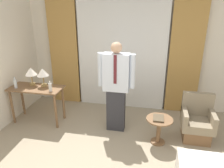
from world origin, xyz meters
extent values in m
cube|color=silver|center=(0.00, 2.72, 1.35)|extent=(10.00, 0.06, 2.70)
cube|color=white|center=(0.00, 2.59, 1.29)|extent=(2.04, 0.06, 2.58)
cube|color=#B28442|center=(-1.41, 2.59, 1.29)|extent=(0.70, 0.06, 2.58)
cube|color=#B28442|center=(1.41, 2.59, 1.29)|extent=(0.70, 0.06, 2.58)
cube|color=brown|center=(-1.62, 1.52, 0.77)|extent=(1.10, 0.50, 0.03)
cylinder|color=brown|center=(-2.11, 1.33, 0.38)|extent=(0.05, 0.05, 0.75)
cylinder|color=brown|center=(-1.13, 1.33, 0.38)|extent=(0.05, 0.05, 0.75)
cylinder|color=brown|center=(-2.11, 1.71, 0.38)|extent=(0.05, 0.05, 0.75)
cylinder|color=brown|center=(-1.13, 1.71, 0.38)|extent=(0.05, 0.05, 0.75)
cylinder|color=#9E7F47|center=(-1.75, 1.63, 0.80)|extent=(0.12, 0.12, 0.04)
cylinder|color=#9E7F47|center=(-1.75, 1.63, 0.92)|extent=(0.02, 0.02, 0.19)
cone|color=silver|center=(-1.75, 1.63, 1.09)|extent=(0.24, 0.24, 0.16)
cylinder|color=#9E7F47|center=(-1.49, 1.63, 0.80)|extent=(0.12, 0.12, 0.04)
cylinder|color=#9E7F47|center=(-1.49, 1.63, 0.92)|extent=(0.02, 0.02, 0.19)
cone|color=silver|center=(-1.49, 1.63, 1.09)|extent=(0.24, 0.24, 0.16)
cylinder|color=silver|center=(-1.23, 1.41, 0.86)|extent=(0.07, 0.07, 0.17)
cylinder|color=silver|center=(-1.23, 1.41, 0.97)|extent=(0.03, 0.03, 0.05)
cylinder|color=silver|center=(-2.00, 1.42, 0.87)|extent=(0.06, 0.06, 0.19)
cylinder|color=silver|center=(-2.00, 1.42, 0.99)|extent=(0.03, 0.03, 0.05)
cube|color=#2D2D33|center=(0.07, 1.53, 0.43)|extent=(0.35, 0.19, 0.86)
cube|color=silver|center=(0.07, 1.53, 1.22)|extent=(0.49, 0.22, 0.72)
cube|color=#5B1E23|center=(0.07, 1.42, 1.31)|extent=(0.06, 0.01, 0.54)
cylinder|color=silver|center=(-0.23, 1.53, 1.26)|extent=(0.11, 0.11, 0.65)
cylinder|color=silver|center=(0.37, 1.53, 1.26)|extent=(0.11, 0.11, 0.65)
sphere|color=tan|center=(0.07, 1.53, 1.68)|extent=(0.21, 0.21, 0.21)
cube|color=brown|center=(1.62, 1.48, 0.13)|extent=(0.48, 0.45, 0.25)
cube|color=gray|center=(1.62, 1.48, 0.33)|extent=(0.57, 0.53, 0.16)
cube|color=gray|center=(1.62, 1.71, 0.64)|extent=(0.57, 0.10, 0.45)
cube|color=gray|center=(1.37, 1.48, 0.50)|extent=(0.08, 0.53, 0.18)
cube|color=gray|center=(1.86, 1.48, 0.50)|extent=(0.08, 0.53, 0.18)
cylinder|color=brown|center=(0.92, 1.23, 0.01)|extent=(0.26, 0.26, 0.02)
cylinder|color=brown|center=(0.92, 1.23, 0.24)|extent=(0.08, 0.08, 0.48)
cylinder|color=brown|center=(0.92, 1.23, 0.49)|extent=(0.47, 0.47, 0.03)
cube|color=brown|center=(0.90, 1.22, 0.52)|extent=(0.18, 0.25, 0.03)
camera|label=1|loc=(0.76, -2.26, 2.51)|focal=35.00mm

